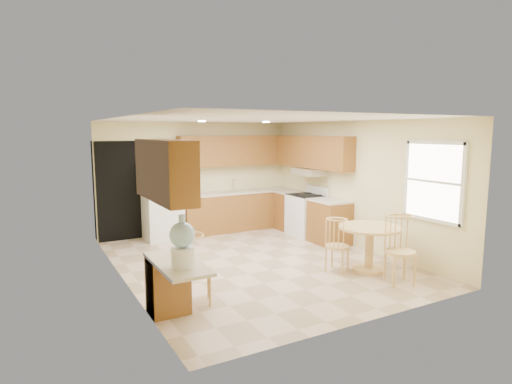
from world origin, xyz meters
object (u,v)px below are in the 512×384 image
stove (306,215)px  chair_table_b (406,245)px  dining_table (369,242)px  chair_table_a (341,241)px  water_crock (182,244)px  chair_desk (200,263)px  refrigerator (162,200)px

stove → chair_table_b: 3.30m
dining_table → chair_table_a: 0.50m
stove → chair_table_a: 2.55m
chair_table_a → water_crock: 3.07m
dining_table → stove: bearing=78.2°
chair_table_b → water_crock: (-3.40, 0.16, 0.42)m
chair_table_b → water_crock: size_ratio=1.70×
stove → dining_table: bearing=-101.8°
chair_table_a → water_crock: bearing=-106.1°
dining_table → chair_desk: (-2.95, 0.04, 0.07)m
chair_table_b → chair_desk: 3.05m
chair_table_a → chair_desk: chair_desk is taller
refrigerator → chair_table_a: size_ratio=1.94×
refrigerator → water_crock: refrigerator is taller
chair_table_b → stove: bearing=-76.9°
stove → chair_desk: size_ratio=1.17×
refrigerator → chair_desk: 3.75m
refrigerator → chair_table_b: size_ratio=1.67×
stove → chair_table_b: bearing=-99.2°
chair_desk → chair_table_a: bearing=111.2°
water_crock → chair_table_a: bearing=14.4°
stove → water_crock: (-3.92, -3.10, 0.57)m
stove → chair_table_a: bearing=-112.9°
stove → chair_desk: (-3.47, -2.47, 0.10)m
chair_table_a → refrigerator: bearing=177.3°
refrigerator → water_crock: 4.45m
chair_table_a → water_crock: size_ratio=1.46×
chair_table_a → chair_desk: size_ratio=0.95×
chair_table_b → chair_desk: (-2.95, 0.79, -0.06)m
chair_desk → refrigerator: bearing=-170.9°
refrigerator → stove: bearing=-23.0°
dining_table → chair_table_b: bearing=-90.0°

